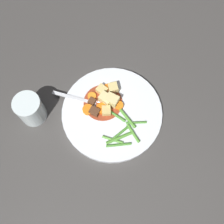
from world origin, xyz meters
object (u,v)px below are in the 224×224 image
Objects in this scene: carrot_slice_2 at (120,107)px; potato_chunk_1 at (106,99)px; potato_chunk_2 at (106,111)px; fork at (83,100)px; carrot_slice_4 at (107,89)px; dinner_plate at (112,113)px; potato_chunk_3 at (113,88)px; carrot_slice_0 at (88,110)px; water_glass at (30,109)px; meat_chunk_0 at (92,102)px; carrot_slice_1 at (102,109)px; potato_chunk_4 at (112,100)px; meat_chunk_2 at (95,112)px; meat_chunk_1 at (111,96)px; potato_chunk_0 at (102,90)px; carrot_slice_3 at (92,96)px.

potato_chunk_1 is (0.04, 0.02, 0.01)m from carrot_slice_2.
potato_chunk_2 is 0.16× the size of fork.
carrot_slice_2 is 0.07m from carrot_slice_4.
dinner_plate is 0.04m from potato_chunk_1.
potato_chunk_1 is at bearing 107.19° from potato_chunk_3.
dinner_plate is at bearing -136.82° from carrot_slice_0.
potato_chunk_1 is 0.40× the size of water_glass.
meat_chunk_0 reaches higher than dinner_plate.
potato_chunk_4 reaches higher than carrot_slice_1.
potato_chunk_3 reaches higher than carrot_slice_1.
carrot_slice_4 is at bearing -88.95° from meat_chunk_0.
carrot_slice_1 is 0.92× the size of potato_chunk_1.
potato_chunk_3 is 0.04m from potato_chunk_4.
meat_chunk_2 is at bearing -156.37° from carrot_slice_0.
potato_chunk_1 is 0.04m from meat_chunk_0.
water_glass is (0.10, 0.12, 0.02)m from carrot_slice_0.
fork is at bearing 19.49° from potato_chunk_2.
carrot_slice_2 is (-0.00, -0.03, 0.01)m from dinner_plate.
potato_chunk_2 is 0.21m from water_glass.
carrot_slice_4 is 0.02m from potato_chunk_3.
carrot_slice_2 reaches higher than dinner_plate.
meat_chunk_1 is (0.04, -0.00, 0.00)m from carrot_slice_2.
potato_chunk_1 reaches higher than carrot_slice_4.
potato_chunk_0 is at bearing -80.41° from meat_chunk_0.
carrot_slice_4 is 1.04× the size of meat_chunk_2.
carrot_slice_4 is 1.16× the size of meat_chunk_1.
carrot_slice_2 and carrot_slice_3 have the same top height.
potato_chunk_3 reaches higher than meat_chunk_0.
potato_chunk_1 is 1.01× the size of potato_chunk_4.
potato_chunk_2 is at bearing 123.26° from meat_chunk_1.
dinner_plate is at bearing 148.93° from carrot_slice_4.
meat_chunk_2 is at bearing 51.49° from dinner_plate.
carrot_slice_0 is 0.20× the size of fork.
potato_chunk_0 is 1.14× the size of meat_chunk_1.
meat_chunk_0 is (-0.01, 0.01, 0.00)m from carrot_slice_3.
water_glass reaches higher than potato_chunk_0.
carrot_slice_2 is 0.07m from potato_chunk_0.
dinner_plate is 11.45× the size of potato_chunk_2.
meat_chunk_2 is at bearing 52.27° from potato_chunk_2.
carrot_slice_1 is at bearing 54.87° from carrot_slice_2.
potato_chunk_1 is at bearing -82.08° from meat_chunk_2.
carrot_slice_4 is at bearing -56.42° from carrot_slice_1.
carrot_slice_1 is at bearing 113.84° from potato_chunk_1.
potato_chunk_2 is (-0.05, 0.05, 0.01)m from carrot_slice_4.
carrot_slice_2 is at bearing 170.72° from carrot_slice_4.
carrot_slice_3 is 0.07m from potato_chunk_3.
carrot_slice_4 is (-0.01, -0.05, 0.00)m from carrot_slice_3.
fork is at bearing 75.46° from potato_chunk_0.
water_glass is at bearing 62.49° from fork.
water_glass is (0.14, 0.16, 0.02)m from potato_chunk_2.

